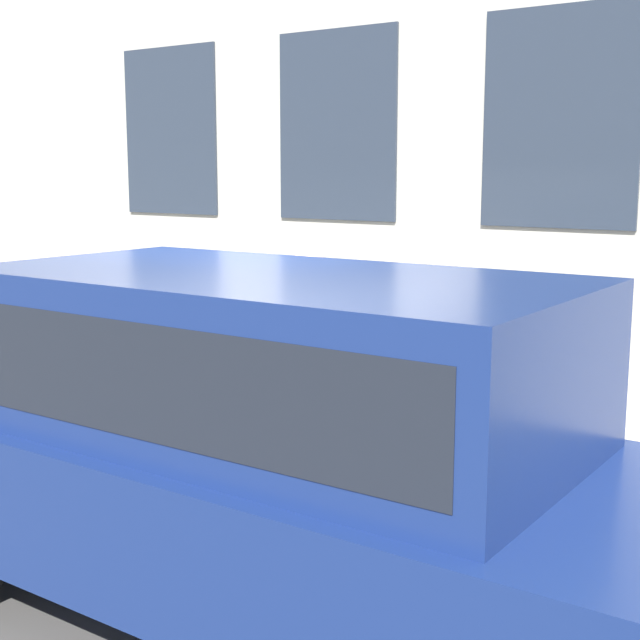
# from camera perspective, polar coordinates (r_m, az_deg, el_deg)

# --- Properties ---
(ground_plane) EXTENTS (80.00, 80.00, 0.00)m
(ground_plane) POSITION_cam_1_polar(r_m,az_deg,el_deg) (6.64, -3.75, -12.03)
(ground_plane) COLOR #514F4C
(sidewalk) EXTENTS (2.66, 60.00, 0.15)m
(sidewalk) POSITION_cam_1_polar(r_m,az_deg,el_deg) (7.64, 2.57, -8.50)
(sidewalk) COLOR gray
(sidewalk) RESTS_ON ground_plane
(fire_hydrant) EXTENTS (0.29, 0.41, 0.84)m
(fire_hydrant) POSITION_cam_1_polar(r_m,az_deg,el_deg) (6.84, 0.75, -6.22)
(fire_hydrant) COLOR red
(fire_hydrant) RESTS_ON sidewalk
(person) EXTENTS (0.41, 0.27, 1.70)m
(person) POSITION_cam_1_polar(r_m,az_deg,el_deg) (7.07, -0.72, -0.80)
(person) COLOR #232328
(person) RESTS_ON sidewalk
(parked_truck_navy_near) EXTENTS (1.85, 5.05, 1.93)m
(parked_truck_navy_near) POSITION_cam_1_polar(r_m,az_deg,el_deg) (4.69, -3.74, -7.17)
(parked_truck_navy_near) COLOR black
(parked_truck_navy_near) RESTS_ON ground_plane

